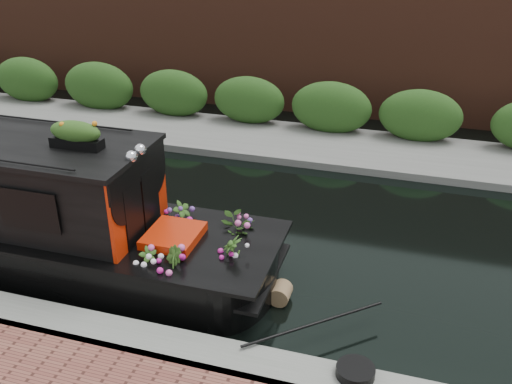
# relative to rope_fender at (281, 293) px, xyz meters

# --- Properties ---
(ground) EXTENTS (80.00, 80.00, 0.00)m
(ground) POSITION_rel_rope_fender_xyz_m (-2.63, 1.75, -0.15)
(ground) COLOR black
(ground) RESTS_ON ground
(near_bank_coping) EXTENTS (40.00, 0.60, 0.50)m
(near_bank_coping) POSITION_rel_rope_fender_xyz_m (-2.63, -1.55, -0.15)
(near_bank_coping) COLOR gray
(near_bank_coping) RESTS_ON ground
(far_bank_path) EXTENTS (40.00, 2.40, 0.34)m
(far_bank_path) POSITION_rel_rope_fender_xyz_m (-2.63, 5.95, -0.15)
(far_bank_path) COLOR slate
(far_bank_path) RESTS_ON ground
(far_hedge) EXTENTS (40.00, 1.10, 2.80)m
(far_hedge) POSITION_rel_rope_fender_xyz_m (-2.63, 6.85, -0.15)
(far_hedge) COLOR #244918
(far_hedge) RESTS_ON ground
(far_brick_wall) EXTENTS (40.00, 1.00, 8.00)m
(far_brick_wall) POSITION_rel_rope_fender_xyz_m (-2.63, 8.95, -0.15)
(far_brick_wall) COLOR #4E271A
(far_brick_wall) RESTS_ON ground
(rope_fender) EXTENTS (0.29, 0.32, 0.29)m
(rope_fender) POSITION_rel_rope_fender_xyz_m (0.00, 0.00, 0.00)
(rope_fender) COLOR olive
(rope_fender) RESTS_ON ground
(coiled_mooring_rope) EXTENTS (0.46, 0.46, 0.12)m
(coiled_mooring_rope) POSITION_rel_rope_fender_xyz_m (1.27, -1.42, 0.16)
(coiled_mooring_rope) COLOR black
(coiled_mooring_rope) RESTS_ON near_bank_coping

